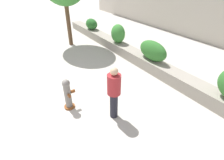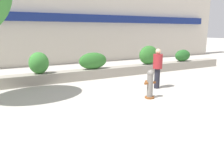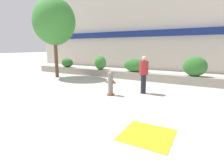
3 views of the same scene
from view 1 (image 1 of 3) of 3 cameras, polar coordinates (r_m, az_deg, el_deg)
The scene contains 7 objects.
ground_plane at distance 6.24m, azimuth -30.41°, elevation -12.24°, with size 120.00×120.00×0.00m, color #B2ADA3.
planter_wall_low at distance 8.15m, azimuth 13.93°, elevation 4.20°, with size 18.00×0.70×0.50m, color gray.
hedge_bush_0 at distance 12.71m, azimuth -6.71°, elevation 17.70°, with size 1.08×0.69×0.71m, color #235B23.
hedge_bush_1 at distance 9.98m, azimuth 1.99°, elevation 14.89°, with size 0.91×0.70×1.01m, color #387F33.
hedge_bush_2 at distance 8.04m, azimuth 13.17°, elevation 9.30°, with size 1.53×0.58×0.87m, color #2D6B28.
fire_hydrant at distance 5.83m, azimuth -14.27°, elevation -4.39°, with size 0.47×0.43×1.08m.
pedestrian at distance 5.05m, azimuth 0.64°, elevation -3.41°, with size 0.48×0.48×1.73m.
Camera 1 is at (4.85, 0.55, 3.89)m, focal length 28.00 mm.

